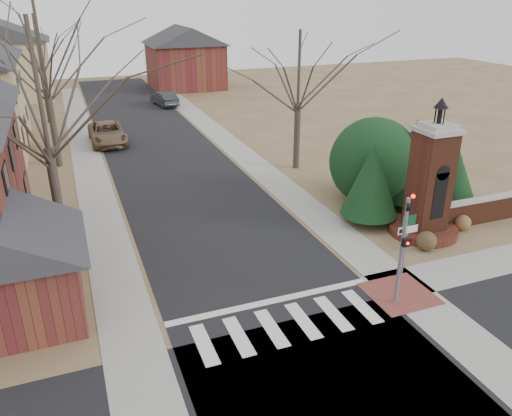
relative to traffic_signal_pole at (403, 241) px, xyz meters
name	(u,v)px	position (x,y,z in m)	size (l,w,h in m)	color
ground	(297,338)	(-4.30, -0.57, -2.59)	(120.00, 120.00, 0.00)	brown
main_street	(164,154)	(-4.30, 21.43, -2.58)	(8.00, 70.00, 0.01)	black
cross_street	(343,401)	(-4.30, -3.57, -2.58)	(120.00, 8.00, 0.01)	black
crosswalk_zone	(288,324)	(-4.30, 0.23, -2.58)	(8.00, 2.20, 0.02)	silver
stop_bar	(271,301)	(-4.30, 1.73, -2.58)	(8.00, 0.35, 0.02)	silver
sidewalk_right_main	(233,147)	(0.90, 21.43, -2.58)	(2.00, 60.00, 0.02)	gray
sidewalk_left	(88,162)	(-9.50, 21.43, -2.58)	(2.00, 60.00, 0.02)	gray
curb_apron	(400,294)	(0.50, 0.43, -2.57)	(2.40, 2.40, 0.02)	brown
traffic_signal_pole	(403,241)	(0.00, 0.00, 0.00)	(0.28, 0.41, 4.50)	slate
sign_post	(407,234)	(1.29, 1.41, -0.64)	(0.90, 0.07, 2.75)	slate
brick_gate_monument	(429,191)	(4.70, 4.42, -0.42)	(3.20, 3.20, 6.47)	#5C2C1B
brick_garden_wall	(497,207)	(9.20, 4.43, -1.93)	(7.50, 0.50, 1.30)	#5C2C1B
garage_left	(14,263)	(-12.82, 3.92, -0.35)	(4.80, 4.80, 4.29)	brown
house_distant_right	(185,56)	(3.69, 47.42, 1.06)	(8.80, 8.80, 7.30)	brown
evergreen_near	(371,179)	(2.90, 6.43, -0.29)	(2.80, 2.80, 4.10)	#473D33
evergreen_mid	(413,159)	(6.20, 7.63, 0.01)	(3.40, 3.40, 4.70)	#473D33
evergreen_far	(455,173)	(8.20, 6.63, -0.69)	(2.40, 2.40, 3.30)	#473D33
evergreen_mass	(374,158)	(4.70, 8.93, -0.19)	(4.80, 4.80, 4.80)	black
bare_tree_0	(36,76)	(-11.30, 8.43, 5.11)	(8.05, 8.05, 11.15)	#473D33
bare_tree_1	(39,39)	(-11.30, 21.43, 5.44)	(8.40, 8.40, 11.64)	#473D33
bare_tree_2	(37,39)	(-11.80, 34.43, 4.44)	(7.35, 7.35, 10.19)	#473D33
bare_tree_3	(299,63)	(3.20, 15.43, 4.10)	(7.00, 7.00, 9.70)	#473D33
pickup_truck	(107,133)	(-7.70, 25.85, -1.82)	(2.56, 5.55, 1.54)	brown
distant_car	(164,98)	(-0.90, 37.87, -1.86)	(1.54, 4.42, 1.46)	#2F3236
dry_shrub_left	(427,241)	(3.73, 2.99, -2.14)	(0.89, 0.89, 0.89)	#4D3C23
dry_shrub_right	(463,223)	(6.70, 4.03, -2.20)	(0.77, 0.77, 0.77)	brown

